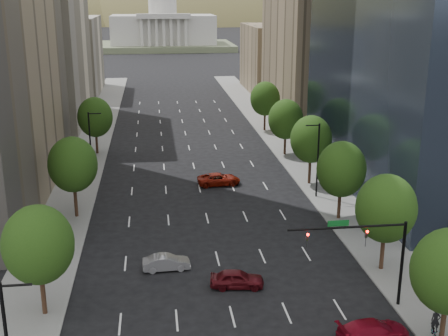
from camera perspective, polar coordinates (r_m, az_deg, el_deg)
name	(u,v)px	position (r m, az deg, el deg)	size (l,w,h in m)	color
sidewalk_left	(72,193)	(72.45, -14.76, -2.40)	(6.00, 200.00, 0.15)	slate
sidewalk_right	(320,183)	(74.69, 9.50, -1.48)	(6.00, 200.00, 0.15)	slate
midrise_cream_left	(42,27)	(112.77, -17.57, 13.15)	(14.00, 30.00, 35.00)	beige
filler_left	(69,56)	(145.93, -15.03, 10.66)	(14.00, 26.00, 18.00)	beige
parking_tan_right	(314,39)	(112.37, 8.83, 12.42)	(14.00, 30.00, 30.00)	#8C7759
filler_right	(276,58)	(144.92, 5.15, 10.72)	(14.00, 26.00, 16.00)	#8C7759
tree_right_1	(386,209)	(51.04, 15.70, -3.87)	(5.20, 5.20, 8.75)	#382316
tree_right_2	(341,169)	(61.71, 11.51, -0.13)	(5.20, 5.20, 8.61)	#382316
tree_right_3	(311,139)	(72.69, 8.58, 2.83)	(5.20, 5.20, 8.89)	#382316
tree_right_4	(286,119)	(86.00, 6.11, 4.80)	(5.20, 5.20, 8.46)	#382316
tree_right_5	(265,99)	(101.30, 4.08, 6.84)	(5.20, 5.20, 8.75)	#382316
tree_left_0	(38,245)	(44.41, -17.86, -7.23)	(5.20, 5.20, 8.75)	#382316
tree_left_1	(73,165)	(62.94, -14.70, 0.33)	(5.20, 5.20, 8.97)	#382316
tree_left_2	(95,117)	(88.10, -12.61, 4.92)	(5.20, 5.20, 8.68)	#382316
streetlight_rn	(317,158)	(68.16, 9.20, 0.95)	(1.70, 0.20, 9.00)	black
streetlight_ln	(91,144)	(75.61, -13.01, 2.31)	(1.70, 0.20, 9.00)	black
traffic_signal	(372,246)	(44.86, 14.42, -7.48)	(9.12, 0.40, 7.38)	black
capitol	(163,29)	(258.07, -6.02, 13.47)	(60.00, 40.00, 35.20)	#596647
foothills	(190,55)	(611.65, -3.33, 11.07)	(720.00, 413.00, 263.00)	olive
car_red_near	(374,331)	(43.00, 14.54, -15.30)	(2.11, 5.20, 1.51)	maroon
car_maroon	(237,279)	(48.36, 1.29, -10.88)	(1.78, 4.43, 1.51)	#4B0C12
car_silver	(166,262)	(51.44, -5.71, -9.26)	(1.46, 4.17, 1.38)	gray
car_red_far	(219,179)	(73.05, -0.51, -1.10)	(2.50, 5.43, 1.51)	maroon
cyclist	(435,329)	(44.19, 20.08, -14.66)	(1.11, 1.80, 2.25)	black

